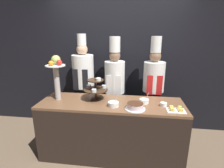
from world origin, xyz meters
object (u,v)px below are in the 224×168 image
Objects in this scene: tiered_stand at (96,88)px; chef_center_right at (153,85)px; cup_white at (164,104)px; serving_bowl_far at (144,101)px; cake_square_tray at (176,110)px; chef_center_left at (115,84)px; fruit_pedestal at (56,71)px; serving_bowl_near at (113,104)px; cake_round at (135,106)px; chef_left at (84,81)px.

tiered_stand is 0.20× the size of chef_center_right.
cup_white is 0.56× the size of serving_bowl_far.
chef_center_left is (-0.90, 0.79, 0.08)m from cake_square_tray.
tiered_stand reaches higher than cake_square_tray.
serving_bowl_far is (1.29, 0.00, -0.40)m from fruit_pedestal.
serving_bowl_near is (0.87, -0.17, -0.40)m from fruit_pedestal.
chef_center_right is at bearing 0.01° from chef_center_left.
cup_white is (1.56, -0.07, -0.41)m from fruit_pedestal.
chef_center_right is (0.31, 0.81, 0.06)m from cake_round.
cake_square_tray is 0.83m from serving_bowl_near.
cake_round is 0.87m from chef_center_right.
fruit_pedestal is at bearing -179.92° from serving_bowl_far.
serving_bowl_near is at bearing -128.58° from chef_center_right.
cake_round is 0.15× the size of chef_center_left.
cake_round reaches higher than cup_white.
cake_square_tray is at bearing 1.50° from cake_round.
cup_white is 0.67m from chef_center_right.
fruit_pedestal is 0.36× the size of chef_left.
tiered_stand reaches higher than cup_white.
chef_center_left is 0.68m from chef_center_right.
chef_center_left is (-0.37, 0.81, 0.06)m from cake_round.
chef_left is (-0.94, 0.81, 0.09)m from cake_round.
serving_bowl_near is 0.09× the size of chef_center_right.
chef_center_left is 1.00× the size of chef_center_right.
cup_white is 0.19m from cake_square_tray.
cake_round is at bearing -159.25° from cup_white.
fruit_pedestal reaches higher than cup_white.
serving_bowl_far is 0.09× the size of chef_center_right.
serving_bowl_near is 1.00m from chef_left.
chef_left is (-0.64, 0.76, 0.10)m from serving_bowl_near.
chef_center_left is at bearing 138.96° from cup_white.
serving_bowl_near is (0.29, -0.22, -0.15)m from tiered_stand.
chef_center_right reaches higher than tiered_stand.
cake_square_tray is at bearing -74.42° from chef_center_right.
serving_bowl_near is 0.76m from chef_center_left.
fruit_pedestal is 2.44× the size of cake_round.
cake_square_tray is 0.13× the size of chef_center_left.
cake_round is 0.15× the size of chef_left.
cup_white is (0.98, -0.12, -0.16)m from tiered_stand.
cake_round is 0.30m from serving_bowl_near.
serving_bowl_far is (0.13, 0.22, -0.01)m from cake_round.
cake_round is 1.15× the size of cake_square_tray.
cup_white is 0.05× the size of chef_center_left.
chef_left is 1.02× the size of chef_center_left.
chef_left reaches higher than cake_round.
tiered_stand reaches higher than cake_round.
chef_center_right is at bearing 105.58° from cake_square_tray.
tiered_stand is at bearing 143.67° from serving_bowl_near.
chef_center_right is (0.90, 0.54, -0.09)m from tiered_stand.
chef_center_right is at bearing 21.70° from fruit_pedestal.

